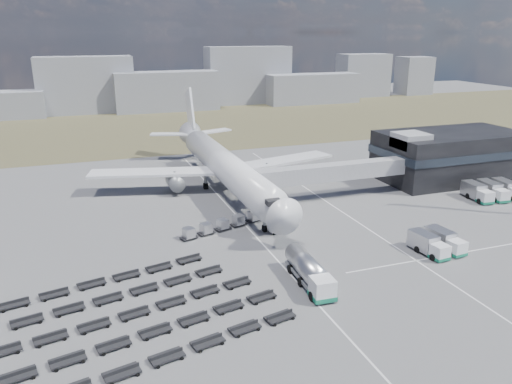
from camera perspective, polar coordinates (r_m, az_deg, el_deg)
name	(u,v)px	position (r m, az deg, el deg)	size (l,w,h in m)	color
ground	(287,254)	(71.44, 3.53, -7.09)	(420.00, 420.00, 0.00)	#565659
grass_strip	(160,125)	(174.02, -10.91, 7.53)	(420.00, 90.00, 0.01)	#443D29
lane_markings	(338,237)	(77.91, 9.31, -5.12)	(47.12, 110.00, 0.01)	silver
terminal	(450,155)	(113.99, 21.29, 4.01)	(30.40, 16.40, 11.00)	black
jet_bridge	(323,173)	(93.53, 7.66, 2.14)	(30.30, 3.80, 7.05)	#939399
airliner	(223,164)	(98.55, -3.81, 3.22)	(51.59, 64.53, 17.62)	white
skyline	(116,86)	(211.56, -15.71, 11.55)	(301.16, 27.31, 24.34)	gray
fuel_tanker	(309,272)	(62.90, 6.11, -9.05)	(3.28, 10.85, 3.46)	white
pushback_tug	(278,228)	(78.60, 2.51, -4.14)	(3.00, 1.69, 1.38)	white
catering_truck	(235,171)	(107.92, -2.46, 2.40)	(3.23, 6.28, 2.76)	white
service_trucks_near	(437,243)	(75.97, 19.96, -5.46)	(6.05, 7.01, 2.61)	white
service_trucks_far	(493,191)	(104.13, 25.44, 0.13)	(9.82, 7.78, 2.81)	white
uld_row	(223,224)	(79.40, -3.83, -3.71)	(14.58, 5.87, 1.62)	black
baggage_dollies	(135,314)	(58.21, -13.63, -13.35)	(32.51, 25.98, 0.79)	black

